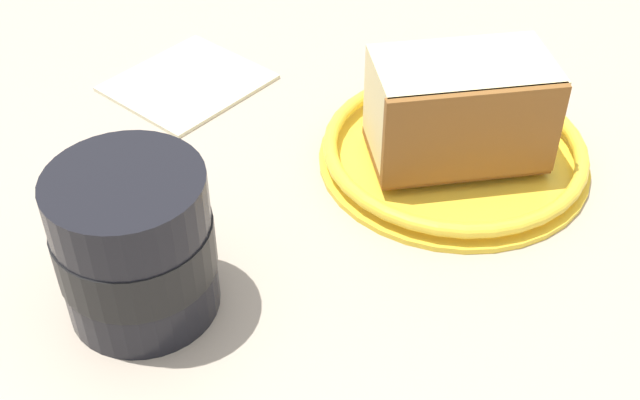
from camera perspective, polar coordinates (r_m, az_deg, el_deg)
The scene contains 5 objects.
ground_plane at distance 50.38cm, azimuth 6.00°, elevation -4.68°, with size 133.55×133.55×2.76cm, color tan.
small_plate at distance 55.91cm, azimuth 9.12°, elevation 3.29°, with size 17.85×17.85×1.71cm.
cake_slice at distance 53.75cm, azimuth 9.57°, elevation 5.98°, with size 12.73×12.69×6.84cm.
tea_mug at distance 44.36cm, azimuth -12.55°, elevation -2.87°, with size 8.34×9.85×8.72cm.
folded_napkin at distance 64.08cm, azimuth -9.03°, elevation 8.01°, with size 10.33×9.36×0.60cm, color beige.
Camera 1 is at (31.61, 16.69, 34.13)cm, focal length 46.87 mm.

